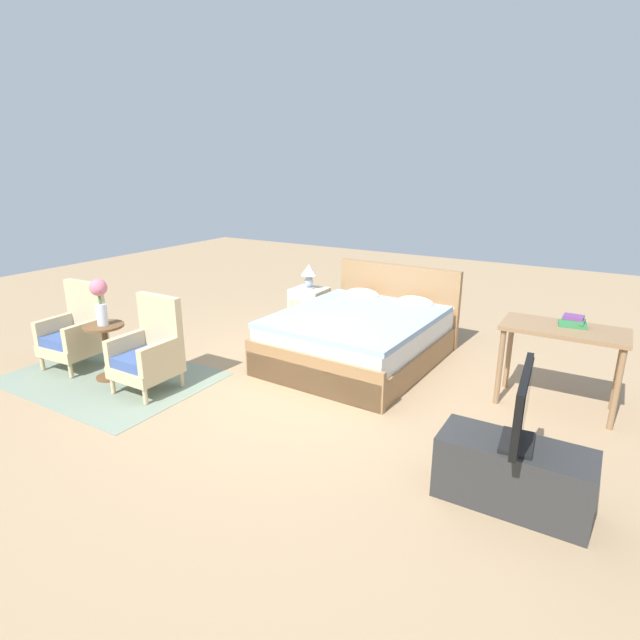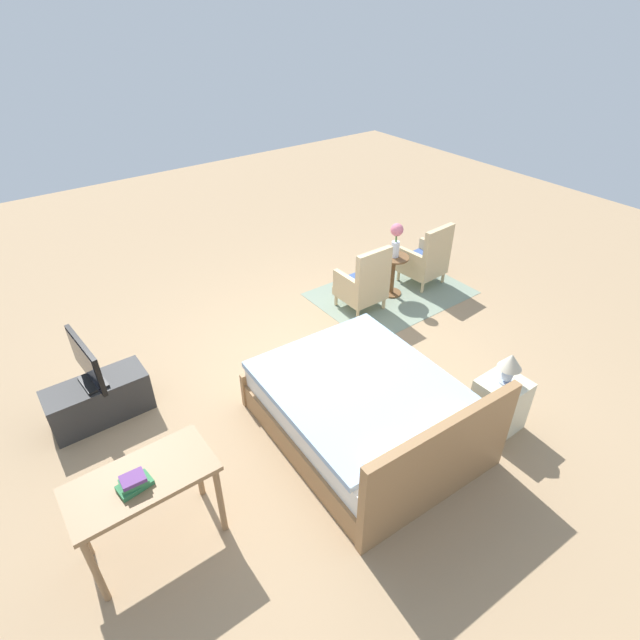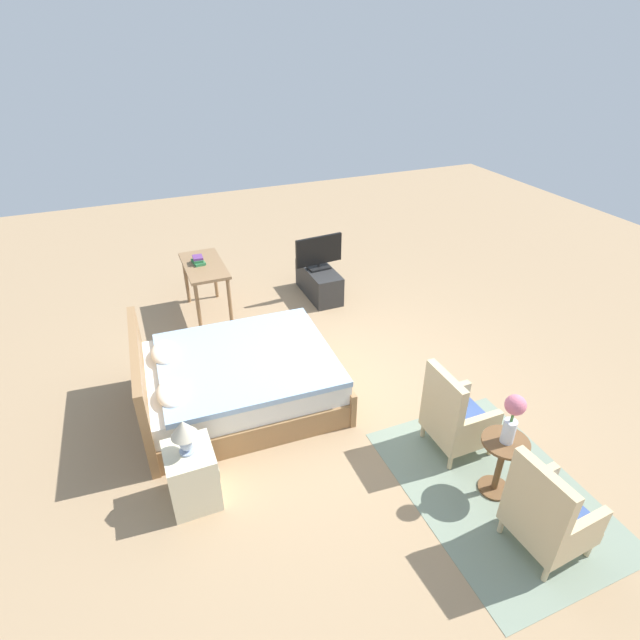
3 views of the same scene
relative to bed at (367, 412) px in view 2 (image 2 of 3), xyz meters
The scene contains 13 objects.
ground_plane 1.09m from the bed, 97.97° to the right, with size 16.00×16.00×0.00m, color #A38460.
floor_rug 2.75m from the bed, 138.37° to the right, with size 2.10×1.50×0.01m.
bed is the anchor object (origin of this frame).
armchair_by_window_left 3.16m from the bed, 146.29° to the right, with size 0.57×0.57×0.92m.
armchair_by_window_right 2.28m from the bed, 129.68° to the right, with size 0.54×0.54×0.92m.
side_table 2.73m from the bed, 138.39° to the right, with size 0.40×0.40×0.59m.
flower_vase 2.79m from the bed, 138.39° to the right, with size 0.17×0.17×0.48m.
nightstand 1.30m from the bed, 149.20° to the left, with size 0.44×0.41×0.56m.
table_lamp 1.39m from the bed, 149.18° to the left, with size 0.22×0.22×0.33m.
tv_stand 2.66m from the bed, 41.90° to the right, with size 0.96×0.40×0.44m.
tv_flatscreen 2.69m from the bed, 41.87° to the right, with size 0.23×0.73×0.50m.
vanity_desk 2.08m from the bed, ahead, with size 1.04×0.52×0.77m.
book_stack 2.17m from the bed, ahead, with size 0.24×0.17×0.10m.
Camera 2 is at (2.53, 3.53, 3.68)m, focal length 28.00 mm.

